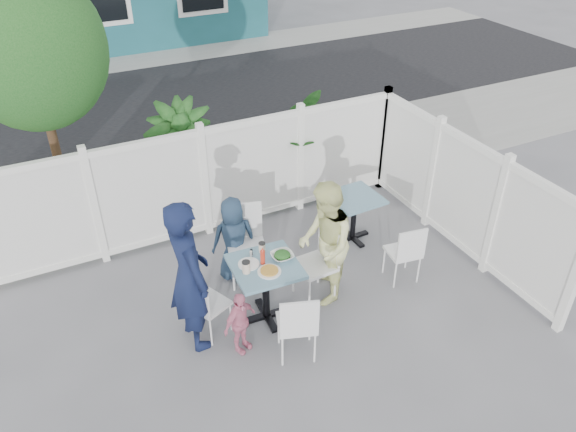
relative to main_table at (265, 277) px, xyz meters
name	(u,v)px	position (x,y,z in m)	size (l,w,h in m)	color
ground	(275,346)	(-0.11, -0.46, -0.60)	(80.00, 80.00, 0.00)	slate
near_sidewalk	(174,188)	(-0.11, 3.34, -0.59)	(24.00, 2.60, 0.01)	gray
street	(122,108)	(-0.11, 7.04, -0.59)	(24.00, 5.00, 0.01)	black
far_sidewalk	(95,65)	(-0.11, 10.14, -0.59)	(24.00, 1.60, 0.01)	gray
fence_back	(205,185)	(-0.01, 1.94, 0.19)	(5.86, 0.08, 1.60)	white
fence_right	(462,197)	(2.89, 0.14, 0.19)	(0.08, 3.66, 1.60)	white
tree	(31,50)	(-1.71, 2.84, 1.99)	(1.80, 1.62, 3.59)	#382316
potted_shrub_a	(180,160)	(-0.13, 2.64, 0.26)	(0.95, 0.95, 1.70)	#174B18
potted_shrub_b	(282,147)	(1.44, 2.54, 0.16)	(1.36, 1.18, 1.51)	#174B18
main_table	(265,277)	(0.00, 0.00, 0.00)	(0.77, 0.77, 0.77)	teal
spare_table	(355,206)	(1.73, 0.90, -0.07)	(0.67, 0.67, 0.69)	teal
chair_left	(204,302)	(-0.72, 0.04, -0.11)	(0.49, 0.50, 0.84)	white
chair_right	(321,257)	(0.76, 0.08, -0.03)	(0.45, 0.46, 0.97)	white
chair_back	(245,238)	(0.10, 0.81, -0.01)	(0.56, 0.55, 1.01)	white
chair_near	(298,322)	(0.04, -0.72, -0.08)	(0.50, 0.49, 0.88)	white
chair_spare	(406,250)	(1.81, -0.17, -0.11)	(0.43, 0.41, 0.83)	white
man	(189,276)	(-0.84, 0.05, 0.30)	(0.65, 0.43, 1.79)	#101838
woman	(325,244)	(0.78, 0.04, 0.18)	(0.75, 0.59, 1.55)	#DEE755
boy	(234,239)	(-0.03, 0.88, -0.03)	(0.55, 0.36, 1.13)	#20354D
toddler	(240,323)	(-0.45, -0.33, -0.21)	(0.46, 0.19, 0.78)	pink
plate_main	(269,272)	(-0.01, -0.13, 0.18)	(0.26, 0.26, 0.02)	white
plate_side	(249,264)	(-0.16, 0.09, 0.18)	(0.24, 0.24, 0.02)	white
salad_bowl	(282,256)	(0.22, 0.03, 0.20)	(0.25, 0.25, 0.06)	white
coffee_cup_a	(246,267)	(-0.23, -0.02, 0.24)	(0.09, 0.09, 0.13)	beige
coffee_cup_b	(262,248)	(0.07, 0.23, 0.23)	(0.08, 0.08, 0.11)	beige
ketchup_bottle	(263,257)	(-0.01, 0.03, 0.26)	(0.05, 0.05, 0.17)	red
salt_shaker	(251,254)	(-0.08, 0.22, 0.21)	(0.03, 0.03, 0.07)	white
pepper_shaker	(251,252)	(-0.06, 0.25, 0.21)	(0.03, 0.03, 0.07)	black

